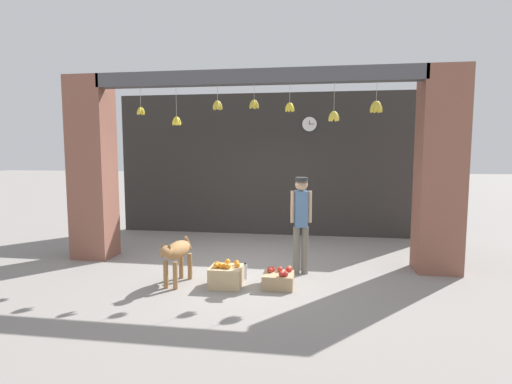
{
  "coord_description": "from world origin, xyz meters",
  "views": [
    {
      "loc": [
        1.05,
        -6.58,
        2.01
      ],
      "look_at": [
        0.0,
        0.42,
        1.27
      ],
      "focal_mm": 28.0,
      "sensor_mm": 36.0,
      "label": 1
    }
  ],
  "objects_px": {
    "water_bottle": "(245,271)",
    "wall_clock": "(309,124)",
    "shopkeeper": "(301,218)",
    "fruit_crate_apples": "(279,279)",
    "fruit_crate_oranges": "(226,276)",
    "dog": "(177,253)"
  },
  "relations": [
    {
      "from": "fruit_crate_oranges",
      "to": "water_bottle",
      "type": "xyz_separation_m",
      "value": [
        0.22,
        0.4,
        -0.05
      ]
    },
    {
      "from": "fruit_crate_apples",
      "to": "water_bottle",
      "type": "distance_m",
      "value": 0.64
    },
    {
      "from": "dog",
      "to": "fruit_crate_apples",
      "type": "distance_m",
      "value": 1.57
    },
    {
      "from": "fruit_crate_apples",
      "to": "wall_clock",
      "type": "xyz_separation_m",
      "value": [
        0.36,
        3.67,
        2.49
      ]
    },
    {
      "from": "dog",
      "to": "fruit_crate_apples",
      "type": "relative_size",
      "value": 2.08
    },
    {
      "from": "dog",
      "to": "fruit_crate_oranges",
      "type": "distance_m",
      "value": 0.82
    },
    {
      "from": "fruit_crate_oranges",
      "to": "water_bottle",
      "type": "height_order",
      "value": "fruit_crate_oranges"
    },
    {
      "from": "wall_clock",
      "to": "fruit_crate_oranges",
      "type": "bearing_deg",
      "value": -106.76
    },
    {
      "from": "water_bottle",
      "to": "wall_clock",
      "type": "relative_size",
      "value": 0.73
    },
    {
      "from": "wall_clock",
      "to": "shopkeeper",
      "type": "bearing_deg",
      "value": -91.23
    },
    {
      "from": "water_bottle",
      "to": "wall_clock",
      "type": "height_order",
      "value": "wall_clock"
    },
    {
      "from": "dog",
      "to": "wall_clock",
      "type": "distance_m",
      "value": 4.72
    },
    {
      "from": "fruit_crate_oranges",
      "to": "water_bottle",
      "type": "bearing_deg",
      "value": 61.4
    },
    {
      "from": "shopkeeper",
      "to": "fruit_crate_apples",
      "type": "relative_size",
      "value": 3.56
    },
    {
      "from": "shopkeeper",
      "to": "water_bottle",
      "type": "distance_m",
      "value": 1.23
    },
    {
      "from": "water_bottle",
      "to": "fruit_crate_apples",
      "type": "bearing_deg",
      "value": -29.38
    },
    {
      "from": "water_bottle",
      "to": "wall_clock",
      "type": "xyz_separation_m",
      "value": [
        0.91,
        3.35,
        2.49
      ]
    },
    {
      "from": "water_bottle",
      "to": "shopkeeper",
      "type": "bearing_deg",
      "value": 25.03
    },
    {
      "from": "dog",
      "to": "wall_clock",
      "type": "xyz_separation_m",
      "value": [
        1.88,
        3.77,
        2.13
      ]
    },
    {
      "from": "fruit_crate_apples",
      "to": "water_bottle",
      "type": "bearing_deg",
      "value": 150.62
    },
    {
      "from": "fruit_crate_oranges",
      "to": "fruit_crate_apples",
      "type": "bearing_deg",
      "value": 6.19
    },
    {
      "from": "shopkeeper",
      "to": "water_bottle",
      "type": "relative_size",
      "value": 6.19
    }
  ]
}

